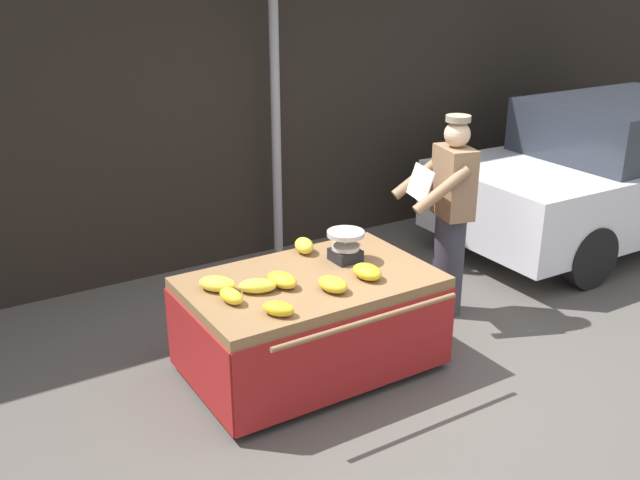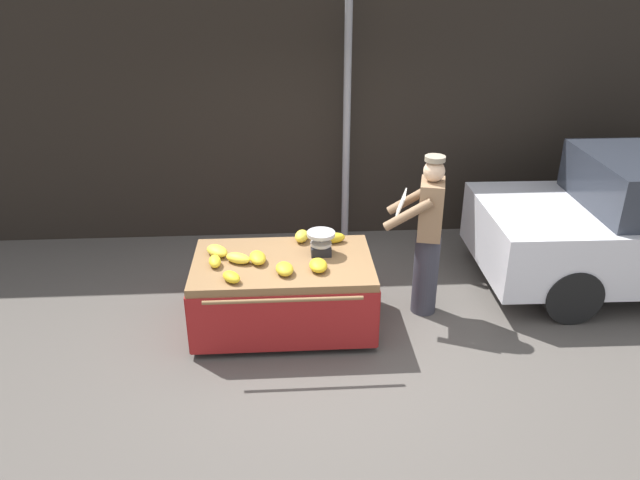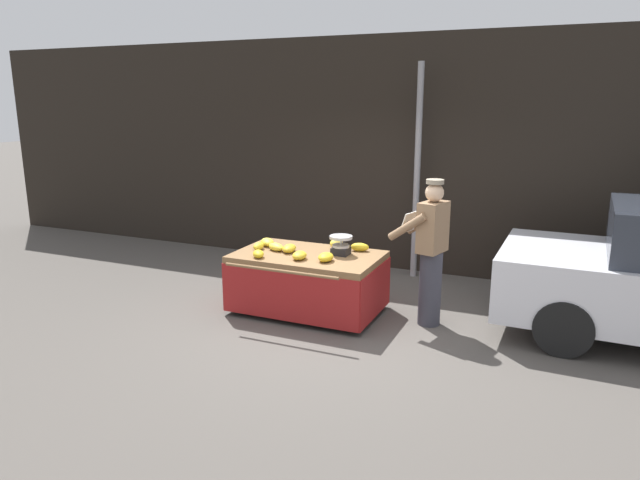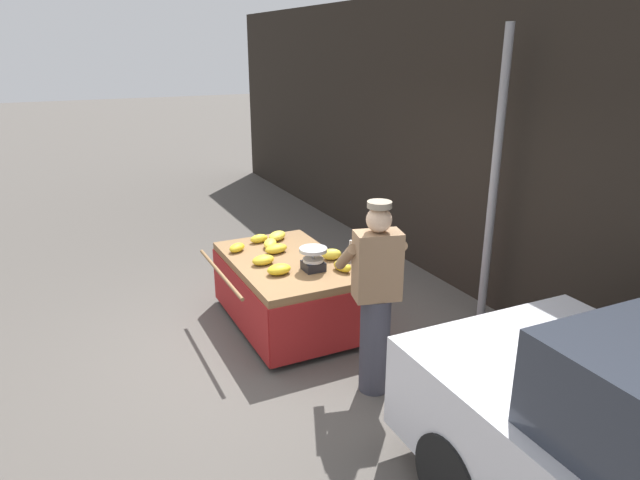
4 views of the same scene
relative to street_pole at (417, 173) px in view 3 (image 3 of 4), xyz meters
The scene contains 15 objects.
ground_plane 2.88m from the street_pole, 98.28° to the right, with size 60.00×60.00×0.00m, color #514C47.
back_wall 0.57m from the street_pole, 131.40° to the left, with size 16.00×0.24×3.51m, color black.
street_pole is the anchor object (origin of this frame).
banana_cart 2.38m from the street_pole, 112.32° to the right, with size 1.78×1.30×0.74m.
weighing_scale 2.03m from the street_pole, 103.10° to the right, with size 0.28×0.28×0.23m.
banana_bunch_0 2.40m from the street_pole, 117.73° to the right, with size 0.16×0.26×0.10m, color gold.
banana_bunch_1 2.47m from the street_pole, 128.58° to the right, with size 0.16×0.27×0.10m, color yellow.
banana_bunch_2 2.64m from the street_pole, 125.42° to the right, with size 0.12×0.21×0.09m, color yellow.
banana_bunch_3 2.48m from the street_pole, 121.83° to the right, with size 0.14×0.26×0.09m, color yellow.
banana_bunch_4 2.39m from the street_pole, 102.28° to the right, with size 0.17×0.25×0.10m, color gold.
banana_bunch_5 1.84m from the street_pole, 111.49° to the right, with size 0.14×0.21×0.12m, color yellow.
banana_bunch_6 2.81m from the street_pole, 118.39° to the right, with size 0.13×0.22×0.09m, color gold.
banana_bunch_7 2.51m from the street_pole, 109.51° to the right, with size 0.16×0.24×0.10m, color gold.
banana_bunch_8 1.80m from the street_pole, 99.83° to the right, with size 0.12×0.23×0.10m, color gold.
vendor_person 2.02m from the street_pole, 70.12° to the right, with size 0.66×0.61×1.71m.
Camera 3 is at (2.42, -5.77, 2.58)m, focal length 32.45 mm.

